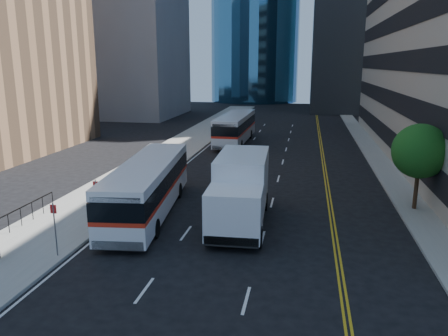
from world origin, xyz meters
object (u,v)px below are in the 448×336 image
object	(u,v)px
bus_rear	(235,128)
bus_front	(148,186)
box_truck	(240,190)
street_tree	(420,151)

from	to	relation	value
bus_rear	bus_front	bearing A→B (deg)	-91.85
box_truck	bus_front	bearing A→B (deg)	170.30
bus_front	box_truck	xyz separation A→B (m)	(5.52, -0.69, 0.26)
street_tree	box_truck	world-z (taller)	street_tree
bus_front	box_truck	size ratio (longest dim) A/B	1.56
bus_rear	box_truck	size ratio (longest dim) A/B	1.56
bus_rear	box_truck	xyz separation A→B (m)	(4.33, -24.86, 0.23)
bus_rear	box_truck	bearing A→B (deg)	-79.16
bus_front	box_truck	distance (m)	5.57
street_tree	bus_front	bearing A→B (deg)	-167.46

